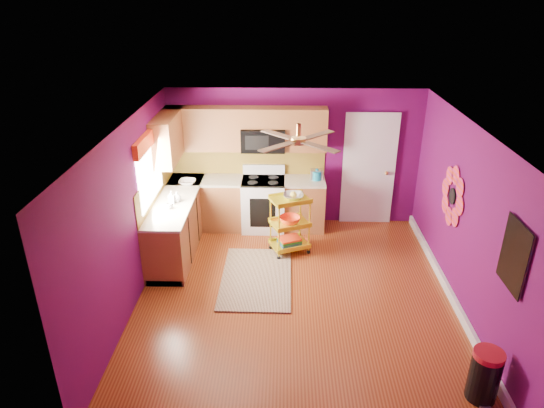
{
  "coord_description": "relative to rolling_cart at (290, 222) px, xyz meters",
  "views": [
    {
      "loc": [
        -0.18,
        -5.81,
        4.13
      ],
      "look_at": [
        -0.35,
        0.4,
        1.29
      ],
      "focal_mm": 32.0,
      "sensor_mm": 36.0,
      "label": 1
    }
  ],
  "objects": [
    {
      "name": "panel_door",
      "position": [
        1.42,
        1.17,
        0.47
      ],
      "size": [
        0.95,
        0.11,
        2.15
      ],
      "color": "white",
      "rests_on": "ground"
    },
    {
      "name": "soap_bottle_b",
      "position": [
        -1.82,
        -0.09,
        0.47
      ],
      "size": [
        0.13,
        0.13,
        0.17
      ],
      "primitive_type": "imported",
      "color": "white",
      "rests_on": "lower_cabinets"
    },
    {
      "name": "counter_cup",
      "position": [
        -1.88,
        -0.36,
        0.42
      ],
      "size": [
        0.11,
        0.11,
        0.09
      ],
      "primitive_type": "imported",
      "color": "white",
      "rests_on": "lower_cabinets"
    },
    {
      "name": "toaster",
      "position": [
        0.47,
        0.95,
        0.47
      ],
      "size": [
        0.22,
        0.15,
        0.18
      ],
      "primitive_type": "cube",
      "color": "beige",
      "rests_on": "lower_cabinets"
    },
    {
      "name": "left_window",
      "position": [
        -2.15,
        -0.25,
        1.18
      ],
      "size": [
        0.08,
        1.35,
        1.08
      ],
      "color": "white",
      "rests_on": "ground"
    },
    {
      "name": "soap_bottle_a",
      "position": [
        -1.89,
        -0.16,
        0.48
      ],
      "size": [
        0.09,
        0.09,
        0.21
      ],
      "primitive_type": "imported",
      "color": "#EA3F72",
      "rests_on": "lower_cabinets"
    },
    {
      "name": "upper_cabinetry",
      "position": [
        -1.17,
        0.87,
        1.24
      ],
      "size": [
        2.8,
        2.3,
        1.26
      ],
      "color": "brown",
      "rests_on": "ground"
    },
    {
      "name": "right_wall_art",
      "position": [
        2.3,
        -1.64,
        0.89
      ],
      "size": [
        0.04,
        2.74,
        1.04
      ],
      "color": "black",
      "rests_on": "ground"
    },
    {
      "name": "counter_dish",
      "position": [
        -1.79,
        0.65,
        0.42
      ],
      "size": [
        0.29,
        0.29,
        0.07
      ],
      "primitive_type": "imported",
      "color": "white",
      "rests_on": "lower_cabinets"
    },
    {
      "name": "teal_kettle",
      "position": [
        0.47,
        0.92,
        0.47
      ],
      "size": [
        0.18,
        0.18,
        0.21
      ],
      "color": "teal",
      "rests_on": "lower_cabinets"
    },
    {
      "name": "ground",
      "position": [
        0.07,
        -1.3,
        -0.56
      ],
      "size": [
        5.0,
        5.0,
        0.0
      ],
      "primitive_type": "plane",
      "color": "maroon",
      "rests_on": "ground"
    },
    {
      "name": "electric_range",
      "position": [
        -0.48,
        0.87,
        -0.08
      ],
      "size": [
        0.76,
        0.66,
        1.13
      ],
      "color": "white",
      "rests_on": "ground"
    },
    {
      "name": "trash_can",
      "position": [
        2.06,
        -3.11,
        -0.25
      ],
      "size": [
        0.43,
        0.43,
        0.62
      ],
      "color": "black",
      "rests_on": "ground"
    },
    {
      "name": "ceiling_fan",
      "position": [
        0.07,
        -1.1,
        1.73
      ],
      "size": [
        1.01,
        1.01,
        0.26
      ],
      "color": "#BF8C3F",
      "rests_on": "ground"
    },
    {
      "name": "room_envelope",
      "position": [
        0.1,
        -1.3,
        1.07
      ],
      "size": [
        4.54,
        5.04,
        2.52
      ],
      "color": "#580A4D",
      "rests_on": "ground"
    },
    {
      "name": "rolling_cart",
      "position": [
        0.0,
        0.0,
        0.0
      ],
      "size": [
        0.72,
        0.63,
        1.09
      ],
      "color": "yellow",
      "rests_on": "ground"
    },
    {
      "name": "shag_rug",
      "position": [
        -0.52,
        -0.84,
        -0.55
      ],
      "size": [
        1.07,
        1.73,
        0.02
      ],
      "primitive_type": "cube",
      "rotation": [
        0.0,
        0.0,
        -0.01
      ],
      "color": "#331C11",
      "rests_on": "ground"
    },
    {
      "name": "lower_cabinets",
      "position": [
        -1.28,
        0.52,
        -0.12
      ],
      "size": [
        2.81,
        2.31,
        0.94
      ],
      "color": "brown",
      "rests_on": "ground"
    }
  ]
}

